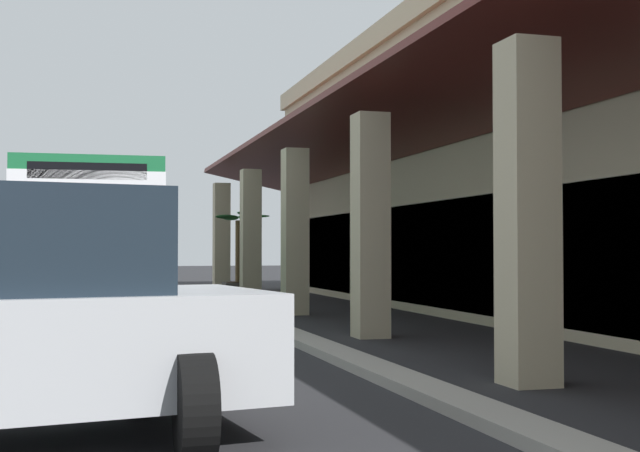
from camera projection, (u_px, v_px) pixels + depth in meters
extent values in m
plane|color=#262628|center=(378.00, 315.00, 19.56)|extent=(120.00, 120.00, 0.00)
cube|color=#9E998E|center=(261.00, 323.00, 16.72)|extent=(38.32, 0.50, 0.12)
cube|color=#C6B793|center=(221.00, 238.00, 29.94)|extent=(0.55, 0.55, 3.84)
cube|color=#C6B793|center=(251.00, 235.00, 24.82)|extent=(0.55, 0.55, 3.84)
cube|color=#C6B793|center=(295.00, 232.00, 19.70)|extent=(0.55, 0.55, 3.84)
cube|color=#C6B793|center=(370.00, 225.00, 14.58)|extent=(0.55, 0.55, 3.84)
cube|color=#C6B793|center=(527.00, 212.00, 9.46)|extent=(0.55, 0.55, 3.84)
cube|color=#5B1E19|center=(388.00, 120.00, 17.56)|extent=(31.93, 3.16, 0.82)
cube|color=#19232D|center=(462.00, 255.00, 17.93)|extent=(26.82, 0.08, 2.40)
cube|color=#196638|center=(96.00, 240.00, 19.52)|extent=(11.10, 3.00, 2.75)
cube|color=white|center=(96.00, 200.00, 19.54)|extent=(11.12, 3.02, 0.36)
cube|color=#19232D|center=(96.00, 230.00, 19.81)|extent=(9.34, 2.96, 0.90)
cube|color=#19232D|center=(88.00, 229.00, 14.20)|extent=(0.15, 2.24, 1.20)
cube|color=black|center=(88.00, 171.00, 14.22)|extent=(0.14, 1.94, 0.28)
cube|color=black|center=(87.00, 313.00, 14.03)|extent=(0.30, 2.45, 0.24)
cube|color=silver|center=(142.00, 294.00, 14.33)|extent=(0.07, 0.24, 0.16)
cube|color=silver|center=(30.00, 296.00, 13.91)|extent=(0.07, 0.24, 0.16)
cube|color=silver|center=(98.00, 180.00, 21.02)|extent=(2.47, 1.88, 0.24)
cylinder|color=black|center=(159.00, 302.00, 16.25)|extent=(1.00, 0.30, 1.00)
cylinder|color=black|center=(19.00, 304.00, 15.66)|extent=(1.00, 0.30, 1.00)
cylinder|color=black|center=(148.00, 287.00, 22.77)|extent=(1.00, 0.30, 1.00)
cylinder|color=black|center=(48.00, 288.00, 22.18)|extent=(1.00, 0.30, 1.00)
cylinder|color=black|center=(137.00, 371.00, 7.87)|extent=(0.76, 0.26, 0.76)
cylinder|color=black|center=(195.00, 406.00, 6.09)|extent=(0.76, 0.26, 0.76)
cube|color=#4C4742|center=(238.00, 289.00, 27.22)|extent=(0.89, 0.89, 0.45)
cylinder|color=#332319|center=(238.00, 282.00, 27.22)|extent=(0.76, 0.76, 0.02)
cylinder|color=brown|center=(238.00, 251.00, 27.25)|extent=(0.16, 0.16, 1.99)
ellipsoid|color=#286B33|center=(245.00, 217.00, 26.85)|extent=(1.04, 0.49, 0.14)
ellipsoid|color=#286B33|center=(254.00, 216.00, 27.16)|extent=(0.71, 1.04, 0.14)
ellipsoid|color=#286B33|center=(241.00, 214.00, 27.63)|extent=(0.73, 0.53, 0.17)
ellipsoid|color=#286B33|center=(231.00, 218.00, 27.53)|extent=(0.72, 0.56, 0.18)
ellipsoid|color=#286B33|center=(227.00, 217.00, 26.94)|extent=(0.66, 0.90, 0.18)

